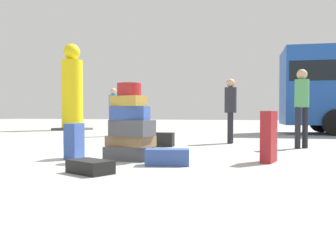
# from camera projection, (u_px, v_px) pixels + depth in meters

# --- Properties ---
(ground_plane) EXTENTS (80.00, 80.00, 0.00)m
(ground_plane) POSITION_uv_depth(u_px,v_px,m) (105.00, 159.00, 6.08)
(ground_plane) COLOR #9E9E99
(suitcase_tower) EXTENTS (0.83, 0.60, 1.24)m
(suitcase_tower) POSITION_uv_depth(u_px,v_px,m) (130.00, 128.00, 5.89)
(suitcase_tower) COLOR #4C4C51
(suitcase_tower) RESTS_ON ground
(suitcase_navy_left_side) EXTENTS (0.25, 0.41, 0.59)m
(suitcase_navy_left_side) POSITION_uv_depth(u_px,v_px,m) (74.00, 141.00, 6.11)
(suitcase_navy_left_side) COLOR #334F99
(suitcase_navy_left_side) RESTS_ON ground
(suitcase_black_upright_blue) EXTENTS (0.66, 0.52, 0.17)m
(suitcase_black_upright_blue) POSITION_uv_depth(u_px,v_px,m) (90.00, 167.00, 4.59)
(suitcase_black_upright_blue) COLOR black
(suitcase_black_upright_blue) RESTS_ON ground
(suitcase_maroon_foreground_far) EXTENTS (0.21, 0.45, 0.79)m
(suitcase_maroon_foreground_far) POSITION_uv_depth(u_px,v_px,m) (269.00, 137.00, 5.63)
(suitcase_maroon_foreground_far) COLOR maroon
(suitcase_maroon_foreground_far) RESTS_ON ground
(suitcase_navy_foreground_near) EXTENTS (0.69, 0.49, 0.24)m
(suitcase_navy_foreground_near) POSITION_uv_depth(u_px,v_px,m) (167.00, 157.00, 5.31)
(suitcase_navy_foreground_near) COLOR #334F99
(suitcase_navy_foreground_near) RESTS_ON ground
(suitcase_black_behind_tower) EXTENTS (0.70, 0.39, 0.32)m
(suitcase_black_behind_tower) POSITION_uv_depth(u_px,v_px,m) (159.00, 139.00, 8.43)
(suitcase_black_behind_tower) COLOR black
(suitcase_black_behind_tower) RESTS_ON ground
(person_bearded_onlooker) EXTENTS (0.30, 0.34, 1.63)m
(person_bearded_onlooker) POSITION_uv_depth(u_px,v_px,m) (231.00, 105.00, 9.27)
(person_bearded_onlooker) COLOR black
(person_bearded_onlooker) RESTS_ON ground
(person_tourist_with_camera) EXTENTS (0.30, 0.32, 1.60)m
(person_tourist_with_camera) POSITION_uv_depth(u_px,v_px,m) (113.00, 108.00, 12.21)
(person_tourist_with_camera) COLOR black
(person_tourist_with_camera) RESTS_ON ground
(person_passerby_in_red) EXTENTS (0.30, 0.30, 1.70)m
(person_passerby_in_red) POSITION_uv_depth(u_px,v_px,m) (302.00, 101.00, 7.91)
(person_passerby_in_red) COLOR black
(person_passerby_in_red) RESTS_ON ground
(yellow_dummy_statue) EXTENTS (1.35, 1.35, 3.97)m
(yellow_dummy_statue) POSITION_uv_depth(u_px,v_px,m) (72.00, 92.00, 17.01)
(yellow_dummy_statue) COLOR yellow
(yellow_dummy_statue) RESTS_ON ground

